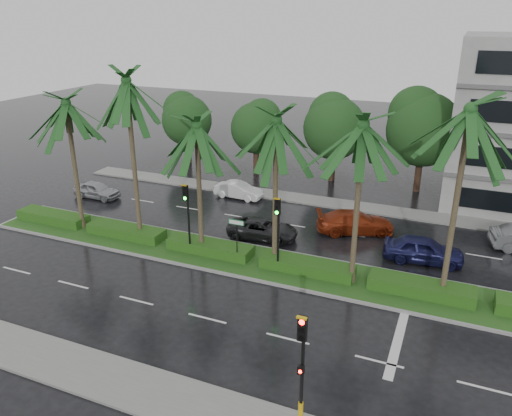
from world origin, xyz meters
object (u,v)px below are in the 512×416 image
at_px(signal_near, 302,364).
at_px(car_blue, 423,250).
at_px(street_sign, 237,230).
at_px(signal_median_left, 187,209).
at_px(car_red, 355,222).
at_px(car_silver, 97,190).
at_px(car_darkgrey, 263,229).
at_px(car_white, 239,190).

relative_size(signal_near, car_blue, 0.98).
xyz_separation_m(signal_near, street_sign, (-7.00, 9.87, -0.38)).
distance_m(signal_median_left, car_red, 11.15).
xyz_separation_m(car_silver, car_darkgrey, (14.62, -1.88, -0.02)).
xyz_separation_m(signal_median_left, car_red, (8.20, 7.20, -2.28)).
relative_size(signal_median_left, car_darkgrey, 0.98).
bearing_deg(car_blue, signal_median_left, 104.44).
height_order(signal_median_left, car_red, signal_median_left).
relative_size(signal_median_left, car_red, 0.88).
relative_size(signal_near, car_silver, 1.17).
height_order(street_sign, car_blue, street_sign).
height_order(signal_near, car_white, signal_near).
distance_m(car_red, car_blue, 5.17).
bearing_deg(signal_median_left, street_sign, 3.47).
bearing_deg(car_blue, car_silver, 81.35).
distance_m(signal_median_left, car_blue, 13.71).
relative_size(car_white, car_blue, 0.85).
relative_size(car_white, car_darkgrey, 0.85).
bearing_deg(car_white, car_silver, 115.68).
relative_size(street_sign, car_red, 0.52).
bearing_deg(car_red, car_silver, 70.43).
distance_m(signal_median_left, street_sign, 3.13).
distance_m(car_silver, car_blue, 24.35).
height_order(signal_near, car_blue, signal_near).
height_order(signal_median_left, car_darkgrey, signal_median_left).
height_order(car_white, car_blue, car_blue).
xyz_separation_m(street_sign, car_red, (5.20, 7.02, -1.40)).
distance_m(street_sign, car_silver, 15.77).
distance_m(signal_near, car_white, 23.02).
height_order(car_silver, car_darkgrey, car_silver).
height_order(street_sign, car_red, street_sign).
xyz_separation_m(car_white, car_blue, (14.20, -5.52, 0.14)).
bearing_deg(signal_median_left, car_blue, 20.09).
bearing_deg(car_white, signal_near, -146.98).
height_order(signal_near, street_sign, signal_near).
bearing_deg(car_red, car_white, 49.75).
xyz_separation_m(car_white, car_red, (9.70, -2.96, 0.10)).
height_order(signal_median_left, car_white, signal_median_left).
xyz_separation_m(street_sign, car_darkgrey, (0.00, 3.86, -1.51)).
bearing_deg(car_silver, car_white, -66.80).
relative_size(street_sign, car_darkgrey, 0.58).
distance_m(car_silver, car_darkgrey, 14.74).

